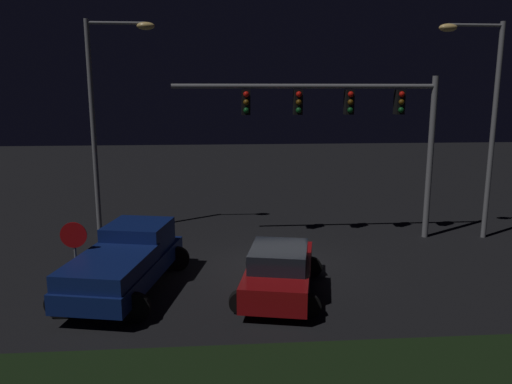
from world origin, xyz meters
name	(u,v)px	position (x,y,z in m)	size (l,w,h in m)	color
ground_plane	(275,264)	(0.00, 0.00, 0.00)	(80.00, 80.00, 0.00)	black
pickup_truck	(127,257)	(-4.70, -1.87, 1.00)	(3.62, 5.70, 1.80)	navy
car_sedan	(279,270)	(-0.17, -2.61, 0.74)	(3.07, 4.68, 1.51)	maroon
traffic_signal_gantry	(350,114)	(3.21, 2.77, 5.03)	(10.32, 0.56, 6.50)	slate
street_lamp_left	(105,104)	(-6.39, 4.17, 5.42)	(2.71, 0.44, 8.66)	slate
street_lamp_right	(483,106)	(8.46, 2.56, 5.33)	(2.60, 0.44, 8.51)	slate
stop_sign	(74,245)	(-6.10, -2.25, 1.56)	(0.76, 0.08, 2.23)	slate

